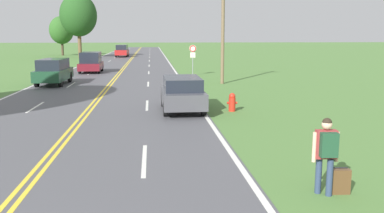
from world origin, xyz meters
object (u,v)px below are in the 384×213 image
Objects in this scene: traffic_sign at (193,53)px; tree_left_verge at (78,15)px; tree_mid_treeline at (61,30)px; car_maroon_van_mid_far at (91,62)px; hitchhiker_person at (326,149)px; car_dark_grey_hatchback_approaching at (182,93)px; fire_hydrant at (232,102)px; suitcase at (339,181)px; car_red_suv_receding at (122,51)px; car_dark_green_suv_mid_near at (54,71)px.

tree_left_verge is at bearing 115.60° from traffic_sign.
tree_mid_treeline reaches higher than car_maroon_van_mid_far.
car_dark_grey_hatchback_approaching is (-2.29, 10.31, -0.21)m from hitchhiker_person.
fire_hydrant is at bearing -71.00° from tree_mid_treeline.
suitcase is 10.62m from car_dark_grey_hatchback_approaching.
fire_hydrant is 0.18× the size of car_red_suv_receding.
tree_mid_treeline reaches higher than hitchhiker_person.
suitcase is 0.13× the size of car_red_suv_receding.
tree_mid_treeline is at bearing 14.41° from car_maroon_van_mid_far.
fire_hydrant is 49.61m from car_red_suv_receding.
hitchhiker_person is at bearing 11.97° from car_dark_grey_hatchback_approaching.
car_dark_green_suv_mid_near is 0.99× the size of car_red_suv_receding.
tree_mid_treeline is at bearing 119.20° from tree_left_verge.
tree_left_verge reaches higher than car_dark_grey_hatchback_approaching.
car_maroon_van_mid_far is (5.41, -26.44, -5.51)m from tree_left_verge.
traffic_sign is at bearing -115.07° from car_maroon_van_mid_far.
tree_mid_treeline reaches higher than car_dark_green_suv_mid_near.
tree_mid_treeline is at bearing 109.00° from fire_hydrant.
car_red_suv_receding is (-8.33, 58.88, -0.02)m from hitchhiker_person.
traffic_sign reaches higher than car_maroon_van_mid_far.
car_dark_green_suv_mid_near reaches higher than suitcase.
car_maroon_van_mid_far reaches higher than car_dark_grey_hatchback_approaching.
car_dark_green_suv_mid_near is at bearing 29.48° from hitchhiker_person.
car_red_suv_receding is (6.38, 1.56, -5.45)m from tree_left_verge.
car_dark_green_suv_mid_near is at bearing 171.31° from car_maroon_van_mid_far.
car_dark_green_suv_mid_near is (-10.88, 21.26, 0.69)m from suitcase.
car_dark_grey_hatchback_approaching is 13.73m from car_dark_green_suv_mid_near.
car_maroon_van_mid_far is at bearing -161.77° from car_dark_grey_hatchback_approaching.
hitchhiker_person is at bearing 100.46° from suitcase.
traffic_sign is at bearing -163.55° from car_red_suv_receding.
car_dark_grey_hatchback_approaching is (16.67, -54.62, -3.48)m from tree_mid_treeline.
car_maroon_van_mid_far is 0.95× the size of car_red_suv_receding.
car_maroon_van_mid_far is (-9.19, 4.02, -1.01)m from traffic_sign.
fire_hydrant is 0.21× the size of car_dark_grey_hatchback_approaching.
tree_left_verge is 36.68m from car_dark_green_suv_mid_near.
tree_mid_treeline is 1.46× the size of car_red_suv_receding.
traffic_sign reaches higher than car_red_suv_receding.
fire_hydrant is 0.18× the size of car_dark_green_suv_mid_near.
traffic_sign is 10.08m from car_maroon_van_mid_far.
car_maroon_van_mid_far is (9.66, -34.05, -3.35)m from tree_mid_treeline.
car_dark_green_suv_mid_near is (-8.23, 10.99, 0.13)m from car_dark_grey_hatchback_approaching.
tree_mid_treeline is (-18.93, 54.96, 3.90)m from fire_hydrant.
tree_left_verge is 1.45× the size of tree_mid_treeline.
hitchhiker_person is 59.47m from car_red_suv_receding.
hitchhiker_person is 32.25m from car_maroon_van_mid_far.
tree_left_verge is at bearing -60.80° from tree_mid_treeline.
hitchhiker_person is at bearing -89.80° from fire_hydrant.
car_dark_grey_hatchback_approaching is at bearing 17.70° from suitcase.
car_dark_grey_hatchback_approaching is at bearing 171.34° from fire_hydrant.
hitchhiker_person is 0.42× the size of car_dark_grey_hatchback_approaching.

